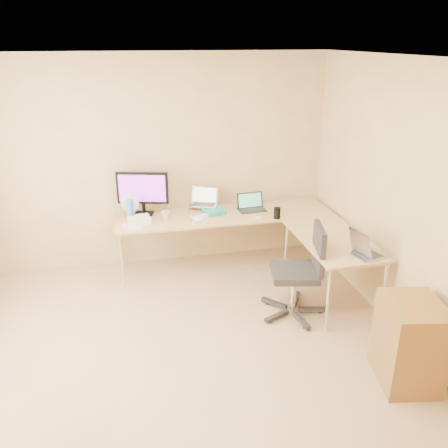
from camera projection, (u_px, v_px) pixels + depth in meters
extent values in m
plane|color=tan|center=(191.00, 367.00, 4.19)|extent=(4.50, 4.50, 0.00)
plane|color=white|center=(181.00, 60.00, 3.22)|extent=(4.50, 4.50, 0.00)
plane|color=#E6C482|center=(160.00, 163.00, 5.74)|extent=(4.50, 0.00, 4.50)
plane|color=#E6C482|center=(422.00, 213.00, 4.13)|extent=(0.00, 4.50, 4.50)
cube|color=tan|center=(224.00, 241.00, 5.87)|extent=(2.65, 0.70, 0.73)
cube|color=tan|center=(330.00, 269.00, 5.17)|extent=(0.70, 1.30, 0.73)
cube|color=black|center=(143.00, 193.00, 5.62)|extent=(0.65, 0.35, 0.53)
cube|color=teal|center=(213.00, 210.00, 5.77)|extent=(0.28, 0.35, 0.05)
cube|color=#AAAAAD|center=(203.00, 197.00, 5.81)|extent=(0.41, 0.37, 0.22)
cube|color=black|center=(252.00, 202.00, 5.80)|extent=(0.35, 0.27, 0.21)
cube|color=white|center=(206.00, 215.00, 5.66)|extent=(0.39, 0.25, 0.02)
ellipsoid|color=white|center=(258.00, 218.00, 5.55)|extent=(0.10, 0.08, 0.03)
imported|color=beige|center=(165.00, 215.00, 5.54)|extent=(0.12, 0.12, 0.10)
cylinder|color=white|center=(196.00, 221.00, 5.46)|extent=(0.17, 0.17, 0.03)
cylinder|color=blue|center=(131.00, 211.00, 5.42)|extent=(0.10, 0.10, 0.28)
cube|color=silver|center=(132.00, 227.00, 5.33)|extent=(0.24, 0.30, 0.01)
cube|color=white|center=(139.00, 220.00, 5.41)|extent=(0.26, 0.21, 0.09)
cylinder|color=white|center=(130.00, 207.00, 5.57)|extent=(0.22, 0.22, 0.27)
cylinder|color=black|center=(277.00, 213.00, 5.56)|extent=(0.09, 0.09, 0.14)
cube|color=#AAA7BC|center=(369.00, 245.00, 4.60)|extent=(0.40, 0.35, 0.23)
cube|color=#292525|center=(295.00, 271.00, 4.82)|extent=(0.72, 0.72, 1.01)
cube|color=brown|center=(409.00, 344.00, 3.91)|extent=(0.55, 0.64, 0.77)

